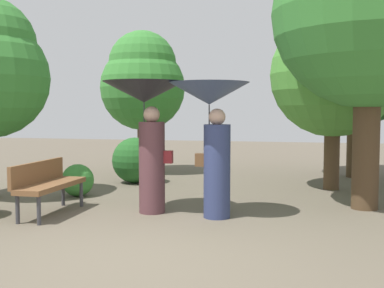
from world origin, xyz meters
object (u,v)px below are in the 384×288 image
(person_right, at_px, (212,119))
(tree_mid_left, at_px, (143,81))
(person_left, at_px, (147,115))
(tree_far_back, at_px, (334,64))
(tree_near_right, at_px, (358,42))
(park_bench, at_px, (47,182))

(person_right, xyz_separation_m, tree_mid_left, (-2.78, 4.70, 0.92))
(person_left, xyz_separation_m, person_right, (1.08, -0.10, -0.05))
(tree_far_back, bearing_deg, person_left, -135.18)
(person_right, xyz_separation_m, tree_near_right, (2.59, 5.09, 1.80))
(tree_near_right, bearing_deg, park_bench, -133.19)
(park_bench, relative_size, tree_far_back, 0.37)
(person_right, relative_size, park_bench, 1.36)
(tree_far_back, bearing_deg, tree_mid_left, 161.14)
(park_bench, bearing_deg, tree_mid_left, 1.44)
(person_right, relative_size, tree_far_back, 0.51)
(tree_mid_left, bearing_deg, person_right, -59.38)
(person_right, bearing_deg, person_left, 82.06)
(person_left, bearing_deg, park_bench, 106.40)
(tree_near_right, bearing_deg, tree_far_back, -108.39)
(person_left, height_order, tree_near_right, tree_near_right)
(tree_mid_left, distance_m, tree_far_back, 4.98)
(tree_mid_left, height_order, tree_far_back, tree_far_back)
(park_bench, xyz_separation_m, tree_far_back, (4.49, 3.49, 2.07))
(park_bench, distance_m, tree_far_back, 6.05)
(person_right, height_order, tree_far_back, tree_far_back)
(person_right, distance_m, tree_far_back, 3.80)
(person_left, xyz_separation_m, park_bench, (-1.49, -0.51, -1.04))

